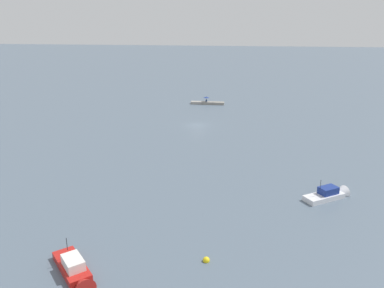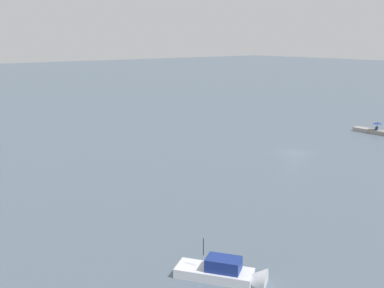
% 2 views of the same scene
% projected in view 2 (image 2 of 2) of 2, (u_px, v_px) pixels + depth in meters
% --- Properties ---
extents(ground_plane, '(500.00, 500.00, 0.00)m').
position_uv_depth(ground_plane, '(295.00, 153.00, 63.36)').
color(ground_plane, slate).
extents(seawall_pier, '(8.34, 1.57, 0.63)m').
position_uv_depth(seawall_pier, '(378.00, 132.00, 75.65)').
color(seawall_pier, gray).
rests_on(seawall_pier, ground_plane).
extents(person_seated_blue_left, '(0.43, 0.63, 0.73)m').
position_uv_depth(person_seated_blue_left, '(376.00, 129.00, 75.64)').
color(person_seated_blue_left, '#1E2333').
rests_on(person_seated_blue_left, seawall_pier).
extents(umbrella_open_navy, '(1.50, 1.50, 1.32)m').
position_uv_depth(umbrella_open_navy, '(378.00, 123.00, 75.59)').
color(umbrella_open_navy, black).
rests_on(umbrella_open_navy, seawall_pier).
extents(motorboat_white_mid, '(5.83, 4.71, 3.27)m').
position_uv_depth(motorboat_white_mid, '(229.00, 275.00, 30.15)').
color(motorboat_white_mid, silver).
rests_on(motorboat_white_mid, ground_plane).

